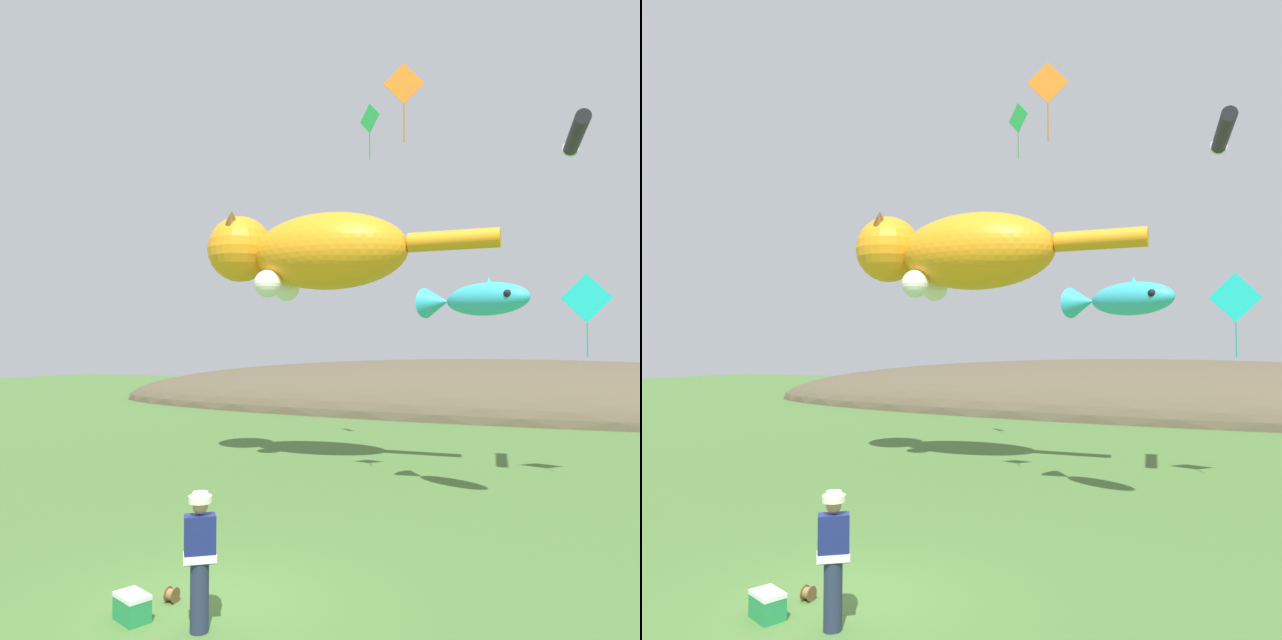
% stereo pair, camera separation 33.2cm
% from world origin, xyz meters
% --- Properties ---
extents(ground_plane, '(120.00, 120.00, 0.00)m').
position_xyz_m(ground_plane, '(0.00, 0.00, 0.00)').
color(ground_plane, '#477033').
extents(distant_hill_ridge, '(52.58, 15.57, 5.97)m').
position_xyz_m(distant_hill_ridge, '(1.13, 29.89, 0.00)').
color(distant_hill_ridge, brown).
rests_on(distant_hill_ridge, ground).
extents(festival_attendant, '(0.49, 0.46, 1.77)m').
position_xyz_m(festival_attendant, '(0.36, -0.75, 0.95)').
color(festival_attendant, '#232D47').
rests_on(festival_attendant, ground).
extents(kite_spool, '(0.13, 0.22, 0.22)m').
position_xyz_m(kite_spool, '(-0.53, -0.12, 0.11)').
color(kite_spool, olive).
rests_on(kite_spool, ground).
extents(picnic_cooler, '(0.58, 0.49, 0.36)m').
position_xyz_m(picnic_cooler, '(-0.65, -0.83, 0.18)').
color(picnic_cooler, '#268C4C').
rests_on(picnic_cooler, ground).
extents(kite_giant_cat, '(9.13, 2.80, 2.77)m').
position_xyz_m(kite_giant_cat, '(-2.86, 9.79, 6.56)').
color(kite_giant_cat, orange).
extents(kite_fish_windsock, '(2.90, 1.91, 0.87)m').
position_xyz_m(kite_fish_windsock, '(2.61, 6.96, 4.75)').
color(kite_fish_windsock, '#33B2CC').
extents(kite_tube_streamer, '(0.73, 2.46, 0.44)m').
position_xyz_m(kite_tube_streamer, '(4.83, 8.64, 8.86)').
color(kite_tube_streamer, black).
extents(kite_diamond_teal, '(1.28, 0.27, 2.21)m').
position_xyz_m(kite_diamond_teal, '(4.99, 10.20, 4.94)').
color(kite_diamond_teal, '#19BFBF').
extents(kite_diamond_green, '(0.88, 0.58, 1.94)m').
position_xyz_m(kite_diamond_green, '(-1.69, 12.20, 11.42)').
color(kite_diamond_green, green).
extents(kite_diamond_orange, '(0.91, 0.33, 1.85)m').
position_xyz_m(kite_diamond_orange, '(1.19, 6.15, 9.72)').
color(kite_diamond_orange, orange).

